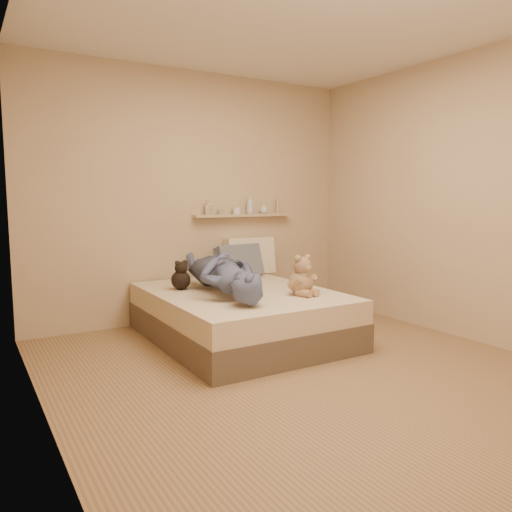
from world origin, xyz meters
TOP-DOWN VIEW (x-y plane):
  - room at (0.00, 0.00)m, footprint 3.80×3.80m
  - bed at (0.00, 0.93)m, footprint 1.50×1.90m
  - game_console at (-0.23, 0.40)m, footprint 0.17×0.08m
  - teddy_bear at (0.38, 0.49)m, footprint 0.29×0.29m
  - dark_plush at (-0.44, 1.26)m, footprint 0.18×0.18m
  - pillow_cream at (0.58, 1.76)m, footprint 0.56×0.25m
  - pillow_grey at (0.37, 1.62)m, footprint 0.51×0.28m
  - person at (-0.17, 0.95)m, footprint 0.82×1.59m
  - wall_shelf at (0.55, 1.84)m, footprint 1.20×0.12m
  - shelf_bottles at (0.54, 1.84)m, footprint 0.94×0.12m

SIDE VIEW (x-z plane):
  - bed at x=0.00m, z-range 0.00..0.45m
  - dark_plush at x=-0.44m, z-range 0.43..0.71m
  - teddy_bear at x=0.38m, z-range 0.42..0.78m
  - game_console at x=-0.23m, z-range 0.57..0.63m
  - pillow_grey at x=0.37m, z-range 0.44..0.80m
  - person at x=-0.17m, z-range 0.45..0.81m
  - pillow_cream at x=0.58m, z-range 0.44..0.86m
  - wall_shelf at x=0.55m, z-range 1.09..1.11m
  - shelf_bottles at x=0.54m, z-range 1.09..1.29m
  - room at x=0.00m, z-range -0.60..3.20m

